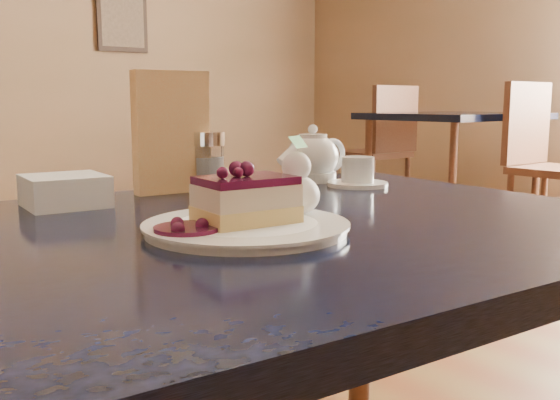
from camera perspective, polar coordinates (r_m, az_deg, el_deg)
main_table at (r=0.85m, az=-4.77°, el=-7.50°), size 1.23×0.86×0.74m
dessert_plate at (r=0.79m, az=-3.11°, el=-2.54°), size 0.25×0.25×0.01m
cheesecake_slice at (r=0.78m, az=-3.13°, el=-0.01°), size 0.12×0.09×0.06m
whipped_cream at (r=0.83m, az=1.50°, el=0.46°), size 0.06×0.06×0.06m
berry_sauce at (r=0.74m, az=-8.50°, el=-2.61°), size 0.08×0.08×0.01m
tea_set at (r=1.27m, az=3.79°, el=3.54°), size 0.18×0.22×0.10m
menu_card at (r=1.13m, az=-9.87°, el=6.10°), size 0.14×0.04×0.22m
sugar_shaker at (r=1.15m, az=-6.52°, el=3.59°), size 0.06×0.06×0.11m
napkin_stack at (r=1.03m, az=-19.07°, el=0.80°), size 0.13×0.13×0.05m
bg_table_far_right at (r=4.51m, az=15.29°, el=-1.87°), size 1.12×2.00×1.33m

